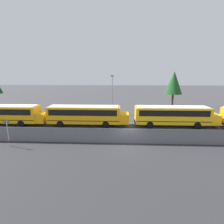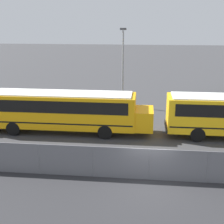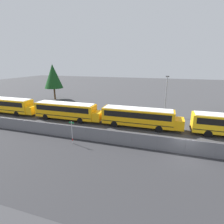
{
  "view_description": "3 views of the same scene",
  "coord_description": "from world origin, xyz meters",
  "px_view_note": "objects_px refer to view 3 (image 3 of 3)",
  "views": [
    {
      "loc": [
        -1.08,
        -19.43,
        8.16
      ],
      "look_at": [
        -2.29,
        7.33,
        2.14
      ],
      "focal_mm": 28.0,
      "sensor_mm": 36.0,
      "label": 1
    },
    {
      "loc": [
        -0.32,
        -15.44,
        8.35
      ],
      "look_at": [
        -2.66,
        5.95,
        2.03
      ],
      "focal_mm": 50.0,
      "sensor_mm": 36.0,
      "label": 2
    },
    {
      "loc": [
        -2.52,
        -19.54,
        10.13
      ],
      "look_at": [
        -10.56,
        5.92,
        2.5
      ],
      "focal_mm": 28.0,
      "sensor_mm": 36.0,
      "label": 3
    }
  ],
  "objects_px": {
    "school_bus_2": "(139,116)",
    "light_pole": "(166,94)",
    "street_sign": "(72,132)",
    "school_bus_1": "(67,110)",
    "school_bus_0": "(8,104)",
    "tree_2": "(53,76)"
  },
  "relations": [
    {
      "from": "school_bus_2",
      "to": "light_pole",
      "type": "xyz_separation_m",
      "value": [
        3.79,
        8.01,
        2.36
      ]
    },
    {
      "from": "school_bus_2",
      "to": "street_sign",
      "type": "bearing_deg",
      "value": -130.66
    },
    {
      "from": "tree_2",
      "to": "street_sign",
      "type": "bearing_deg",
      "value": -50.92
    },
    {
      "from": "street_sign",
      "to": "light_pole",
      "type": "bearing_deg",
      "value": 56.17
    },
    {
      "from": "school_bus_0",
      "to": "street_sign",
      "type": "relative_size",
      "value": 4.21
    },
    {
      "from": "school_bus_1",
      "to": "tree_2",
      "type": "relative_size",
      "value": 1.31
    },
    {
      "from": "street_sign",
      "to": "light_pole",
      "type": "distance_m",
      "value": 19.91
    },
    {
      "from": "school_bus_2",
      "to": "light_pole",
      "type": "bearing_deg",
      "value": 64.69
    },
    {
      "from": "school_bus_0",
      "to": "tree_2",
      "type": "distance_m",
      "value": 15.66
    },
    {
      "from": "school_bus_0",
      "to": "school_bus_2",
      "type": "xyz_separation_m",
      "value": [
        26.69,
        0.01,
        0.0
      ]
    },
    {
      "from": "school_bus_1",
      "to": "school_bus_0",
      "type": "bearing_deg",
      "value": 179.69
    },
    {
      "from": "school_bus_0",
      "to": "street_sign",
      "type": "bearing_deg",
      "value": -23.24
    },
    {
      "from": "school_bus_1",
      "to": "school_bus_2",
      "type": "bearing_deg",
      "value": 0.39
    },
    {
      "from": "street_sign",
      "to": "light_pole",
      "type": "xyz_separation_m",
      "value": [
        10.99,
        16.4,
        2.64
      ]
    },
    {
      "from": "school_bus_0",
      "to": "light_pole",
      "type": "xyz_separation_m",
      "value": [
        30.48,
        8.03,
        2.36
      ]
    },
    {
      "from": "school_bus_2",
      "to": "street_sign",
      "type": "xyz_separation_m",
      "value": [
        -7.2,
        -8.38,
        -0.28
      ]
    },
    {
      "from": "school_bus_1",
      "to": "street_sign",
      "type": "distance_m",
      "value": 10.14
    },
    {
      "from": "school_bus_0",
      "to": "school_bus_1",
      "type": "distance_m",
      "value": 13.66
    },
    {
      "from": "light_pole",
      "to": "school_bus_2",
      "type": "bearing_deg",
      "value": -115.31
    },
    {
      "from": "school_bus_1",
      "to": "school_bus_2",
      "type": "xyz_separation_m",
      "value": [
        13.03,
        0.09,
        0.0
      ]
    },
    {
      "from": "street_sign",
      "to": "school_bus_1",
      "type": "bearing_deg",
      "value": 125.1
    },
    {
      "from": "school_bus_0",
      "to": "school_bus_2",
      "type": "bearing_deg",
      "value": 0.03
    }
  ]
}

